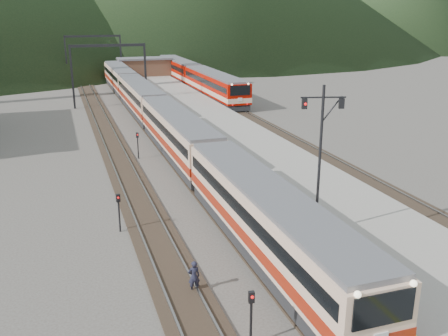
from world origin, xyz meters
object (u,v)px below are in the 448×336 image
object	(u,v)px
second_train	(194,75)
worker	(194,276)
signal_mast	(320,147)
main_train	(156,113)

from	to	relation	value
second_train	worker	world-z (taller)	second_train
second_train	signal_mast	world-z (taller)	signal_mast
second_train	main_train	bearing A→B (deg)	-112.84
signal_mast	worker	bearing A→B (deg)	-165.21
main_train	second_train	bearing A→B (deg)	67.16
main_train	signal_mast	world-z (taller)	signal_mast
second_train	worker	bearing A→B (deg)	-105.19
main_train	second_train	world-z (taller)	second_train
main_train	second_train	distance (m)	29.62
signal_mast	worker	size ratio (longest dim) A/B	5.15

